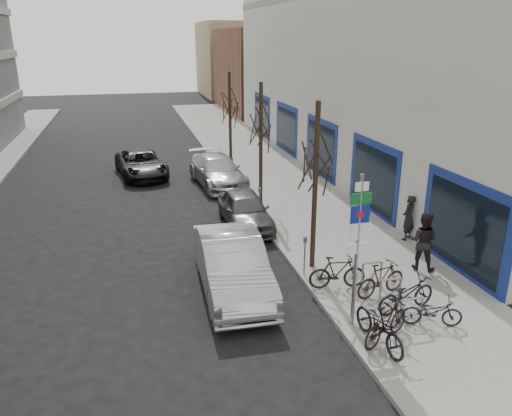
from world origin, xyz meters
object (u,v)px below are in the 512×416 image
parked_car_mid (245,210)px  pedestrian_near (408,218)px  meter_mid (260,199)px  bike_mid_inner (337,272)px  bike_rack (390,289)px  lane_car (141,164)px  tree_mid (261,116)px  pedestrian_far (423,241)px  bike_mid_curb (406,291)px  parked_car_back (218,171)px  bike_near_right (386,322)px  tree_near (317,147)px  highway_sign_pole (358,242)px  bike_far_curb (432,309)px  parked_car_front (232,265)px  bike_far_inner (381,279)px  bike_near_left (380,323)px  meter_back (232,167)px  tree_far (230,98)px  meter_front (305,252)px

parked_car_mid → pedestrian_near: bearing=-30.3°
meter_mid → pedestrian_near: pedestrian_near is taller
bike_mid_inner → parked_car_mid: parked_car_mid is taller
bike_rack → lane_car: bearing=110.7°
tree_mid → pedestrian_far: (3.35, -7.52, -2.98)m
bike_mid_curb → tree_mid: bearing=-3.5°
parked_car_back → lane_car: parked_car_back is taller
bike_near_right → pedestrian_near: (3.96, 5.75, 0.31)m
bike_rack → tree_near: bearing=112.5°
meter_mid → pedestrian_near: (4.65, -3.71, 0.08)m
highway_sign_pole → bike_far_curb: bearing=-16.9°
parked_car_front → bike_far_inner: bearing=-20.3°
bike_near_left → pedestrian_far: 4.85m
bike_mid_inner → parked_car_back: bearing=15.2°
pedestrian_far → meter_mid: bearing=-16.8°
meter_back → parked_car_back: size_ratio=0.24×
parked_car_front → parked_car_mid: parked_car_front is taller
highway_sign_pole → pedestrian_far: highway_sign_pole is taller
parked_car_front → bike_near_right: bearing=-49.3°
tree_far → meter_mid: bearing=-93.2°
highway_sign_pole → bike_mid_curb: size_ratio=2.21×
bike_far_curb → pedestrian_far: size_ratio=0.80×
tree_far → bike_mid_inner: 14.99m
tree_mid → parked_car_back: (-1.20, 4.06, -3.35)m
tree_near → parked_car_back: bearing=96.5°
parked_car_back → bike_near_right: bearing=-90.6°
highway_sign_pole → pedestrian_far: bearing=35.1°
bike_far_curb → bike_mid_inner: bearing=52.0°
bike_far_curb → meter_back: bearing=28.7°
parked_car_front → pedestrian_far: 6.16m
parked_car_back → tree_mid: bearing=-79.6°
meter_front → tree_far: bearing=88.1°
tree_mid → bike_mid_inner: 8.79m
meter_mid → bike_rack: bearing=-78.2°
meter_mid → meter_back: bearing=90.0°
parked_car_back → bike_mid_inner: bearing=-89.5°
highway_sign_pole → tree_near: tree_near is taller
bike_far_inner → highway_sign_pole: bearing=115.4°
bike_rack → bike_mid_inner: size_ratio=1.31×
highway_sign_pole → parked_car_back: bearing=94.1°
bike_mid_inner → pedestrian_far: size_ratio=0.89×
parked_car_back → highway_sign_pole: bearing=-92.0°
bike_near_left → parked_car_back: size_ratio=0.38×
meter_back → parked_car_back: parked_car_back is taller
meter_front → bike_near_right: (0.69, -3.96, -0.23)m
bike_far_inner → parked_car_front: parked_car_front is taller
bike_rack → pedestrian_far: bearing=41.2°
pedestrian_near → meter_back: bearing=-100.3°
meter_front → parked_car_back: parked_car_back is taller
bike_rack → meter_front: bearing=124.5°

